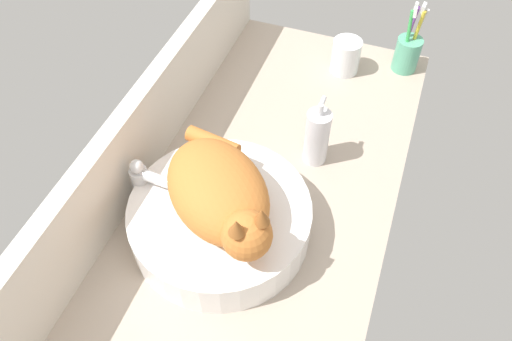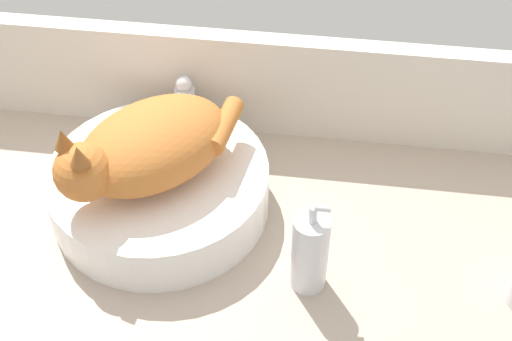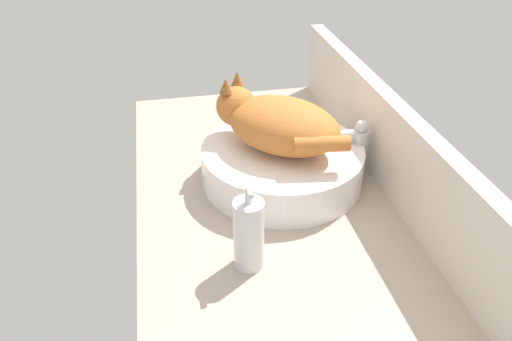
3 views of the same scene
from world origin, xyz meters
TOP-DOWN VIEW (x-y plane):
  - ground_plane at (0.00, 0.00)cm, footprint 120.03×56.08cm
  - backsplash_panel at (0.00, 26.24)cm, footprint 120.03×3.60cm
  - sink_basin at (-11.18, 4.05)cm, footprint 35.43×35.43cm
  - cat at (-12.06, 3.00)cm, footprint 29.47×29.89cm
  - faucet at (-10.36, 20.30)cm, footprint 3.60×11.84cm
  - soap_dispenser at (14.03, -8.26)cm, footprint 5.37×5.37cm

SIDE VIEW (x-z plane):
  - ground_plane at x=0.00cm, z-range -4.00..0.00cm
  - sink_basin at x=-11.18cm, z-range 0.00..8.28cm
  - soap_dispenser at x=14.03cm, z-range -1.51..15.46cm
  - faucet at x=-10.36cm, z-range 0.50..14.10cm
  - backsplash_panel at x=0.00cm, z-range 0.00..19.48cm
  - cat at x=-12.06cm, z-range 7.03..21.03cm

